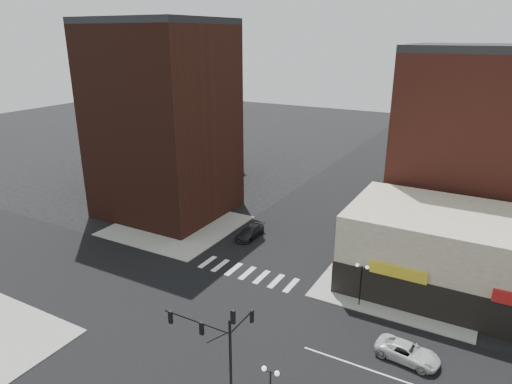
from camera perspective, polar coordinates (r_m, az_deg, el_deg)
The scene contains 14 objects.
ground at distance 42.93m, azimuth -6.67°, elevation -14.76°, with size 240.00×240.00×0.00m, color black.
road_ew at distance 42.93m, azimuth -6.67°, elevation -14.75°, with size 200.00×14.00×0.02m, color black.
road_ns at distance 42.92m, azimuth -6.67°, elevation -14.75°, with size 14.00×200.00×0.02m, color black.
sidewalk_nw at distance 60.91m, azimuth -9.89°, elevation -4.15°, with size 15.00×15.00×0.12m, color gray.
sidewalk_ne at distance 49.67m, azimuth 17.77°, elevation -10.48°, with size 15.00×15.00×0.12m, color gray.
building_nw at distance 63.06m, azimuth -11.48°, elevation 8.39°, with size 16.00×15.00×25.00m, color #3C1B13.
building_nw_low at distance 84.17m, azimuth -11.19°, elevation 6.54°, with size 20.00×18.00×12.00m, color #3C1B13.
building_ne_midrise at distance 59.51m, azimuth 26.15°, elevation 4.70°, with size 18.00×15.00×22.00m, color maroon.
building_ne_row at distance 48.16m, azimuth 25.91°, elevation -8.20°, with size 24.20×12.20×8.00m.
traffic_signal at distance 31.42m, azimuth -4.43°, elevation -17.88°, with size 5.59×3.09×7.77m.
street_lamp_se_a at distance 30.88m, azimuth 1.81°, elevation -22.62°, with size 1.22×0.32×4.16m.
street_lamp_ne at distance 42.98m, azimuth 13.05°, elevation -9.98°, with size 1.22×0.32×4.16m.
white_suv at distance 39.00m, azimuth 18.43°, elevation -18.47°, with size 2.23×4.83×1.34m, color silver.
dark_sedan_north at distance 56.51m, azimuth -0.77°, elevation -5.05°, with size 1.95×4.79×1.39m, color black.
Camera 1 is at (21.42, -28.55, 23.86)m, focal length 32.00 mm.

